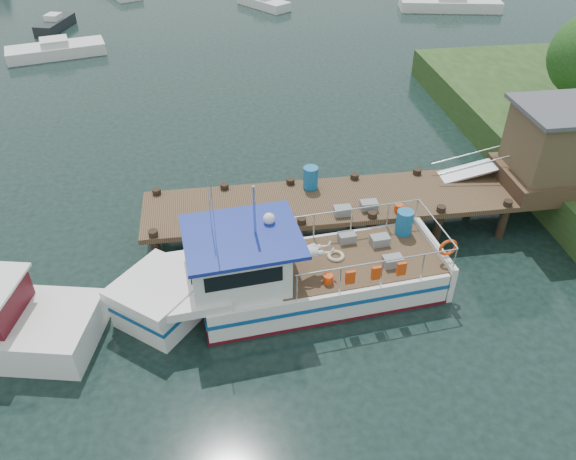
{
  "coord_description": "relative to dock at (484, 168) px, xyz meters",
  "views": [
    {
      "loc": [
        -3.22,
        -16.71,
        12.66
      ],
      "look_at": [
        -1.0,
        -1.5,
        1.3
      ],
      "focal_mm": 35.0,
      "sensor_mm": 36.0,
      "label": 1
    }
  ],
  "objects": [
    {
      "name": "moored_b",
      "position": [
        -4.78,
        31.07,
        -1.84
      ],
      "size": [
        4.16,
        4.9,
        1.07
      ],
      "rotation": [
        0.0,
        0.0,
        -0.34
      ],
      "color": "silver",
      "rests_on": "ground"
    },
    {
      "name": "ground_plane",
      "position": [
        -6.51,
        -0.01,
        -2.24
      ],
      "size": [
        160.0,
        160.0,
        0.0
      ],
      "primitive_type": "plane",
      "color": "black"
    },
    {
      "name": "dock",
      "position": [
        0.0,
        0.0,
        0.0
      ],
      "size": [
        16.6,
        3.0,
        4.78
      ],
      "color": "#493523",
      "rests_on": "ground"
    },
    {
      "name": "moored_e",
      "position": [
        -20.59,
        27.37,
        -1.83
      ],
      "size": [
        2.43,
        4.18,
        1.09
      ],
      "rotation": [
        0.0,
        0.0,
        -0.12
      ],
      "color": "black",
      "rests_on": "ground"
    },
    {
      "name": "moored_a",
      "position": [
        -19.46,
        21.44,
        -1.83
      ],
      "size": [
        6.41,
        3.51,
        1.12
      ],
      "rotation": [
        0.0,
        0.0,
        -0.1
      ],
      "color": "silver",
      "rests_on": "ground"
    },
    {
      "name": "moored_c",
      "position": [
        10.07,
        28.29,
        -1.78
      ],
      "size": [
        8.32,
        4.19,
        1.25
      ],
      "rotation": [
        0.0,
        0.0,
        -0.37
      ],
      "color": "silver",
      "rests_on": "ground"
    },
    {
      "name": "lobster_boat",
      "position": [
        -8.04,
        -3.43,
        -1.29
      ],
      "size": [
        11.03,
        4.06,
        5.23
      ],
      "rotation": [
        0.0,
        0.0,
        0.1
      ],
      "color": "silver",
      "rests_on": "ground"
    }
  ]
}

